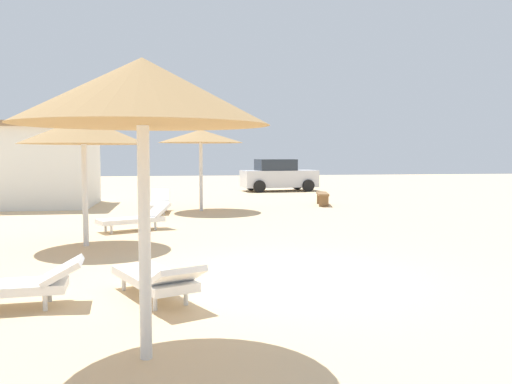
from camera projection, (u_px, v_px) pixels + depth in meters
ground_plane at (284, 279)px, 8.55m from camera, size 80.00×80.00×0.00m
parasol_0 at (201, 137)px, 18.56m from camera, size 2.98×2.98×2.86m
parasol_1 at (142, 93)px, 5.06m from camera, size 2.46×2.46×2.95m
parasol_3 at (84, 131)px, 11.44m from camera, size 2.74×2.74×2.81m
lounger_0 at (159, 203)px, 18.24m from camera, size 0.72×1.89×0.77m
lounger_1 at (157, 278)px, 7.34m from camera, size 1.38×2.01×0.61m
lounger_2 at (10, 285)px, 6.92m from camera, size 1.96×0.82×0.63m
lounger_3 at (136, 218)px, 13.97m from camera, size 1.98×1.41×0.71m
bench_0 at (323, 196)px, 20.73m from camera, size 0.68×1.55×0.49m
parked_car at (278, 176)px, 28.61m from camera, size 4.17×2.35×1.72m
beach_cabana at (37, 164)px, 20.32m from camera, size 4.58×4.13×3.18m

